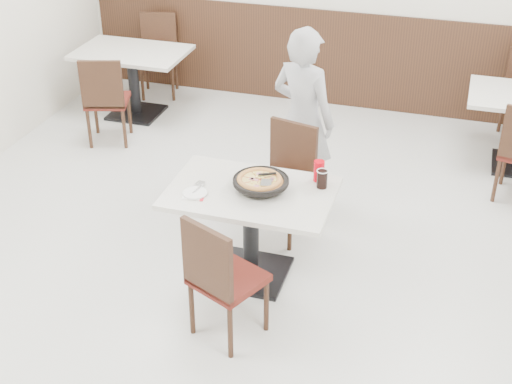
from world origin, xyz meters
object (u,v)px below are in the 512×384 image
(pizza_pan, at_px, (261,184))
(diner_person, at_px, (303,120))
(side_plate, at_px, (195,193))
(bg_chair_left_far, at_px, (158,57))
(bg_chair_left_near, at_px, (107,98))
(main_table, at_px, (251,234))
(chair_far, at_px, (282,184))
(red_cup, at_px, (319,171))
(chair_near, at_px, (228,276))
(bg_table_left, at_px, (134,83))
(cola_glass, at_px, (322,179))
(pizza, at_px, (259,182))

(pizza_pan, bearing_deg, diner_person, 88.33)
(side_plate, xyz_separation_m, bg_chair_left_far, (-1.76, 3.28, -0.28))
(pizza_pan, relative_size, bg_chair_left_near, 0.39)
(main_table, distance_m, bg_chair_left_near, 2.79)
(chair_far, xyz_separation_m, red_cup, (0.37, -0.33, 0.35))
(main_table, xyz_separation_m, bg_chair_left_far, (-2.12, 3.12, 0.10))
(chair_near, height_order, pizza_pan, chair_near)
(main_table, distance_m, bg_chair_left_far, 3.77)
(bg_table_left, bearing_deg, chair_near, -55.17)
(side_plate, relative_size, cola_glass, 1.36)
(side_plate, distance_m, diner_person, 1.42)
(side_plate, bearing_deg, bg_chair_left_near, 131.52)
(red_cup, xyz_separation_m, diner_person, (-0.34, 0.89, -0.02))
(cola_glass, relative_size, bg_chair_left_near, 0.14)
(main_table, xyz_separation_m, pizza_pan, (0.07, 0.04, 0.42))
(chair_far, height_order, diner_person, diner_person)
(chair_near, bearing_deg, cola_glass, 88.25)
(pizza_pan, relative_size, diner_person, 0.23)
(pizza, distance_m, bg_chair_left_near, 2.82)
(chair_near, bearing_deg, bg_table_left, 149.29)
(red_cup, bearing_deg, bg_table_left, 139.49)
(cola_glass, relative_size, bg_table_left, 0.11)
(chair_near, height_order, bg_chair_left_far, same)
(cola_glass, relative_size, diner_person, 0.08)
(main_table, height_order, bg_chair_left_far, bg_chair_left_far)
(chair_near, distance_m, red_cup, 1.09)
(bg_chair_left_far, bearing_deg, bg_chair_left_near, 74.17)
(main_table, relative_size, side_plate, 6.80)
(pizza_pan, height_order, bg_chair_left_near, bg_chair_left_near)
(pizza_pan, height_order, diner_person, diner_person)
(pizza, bearing_deg, chair_far, 88.59)
(main_table, height_order, bg_chair_left_near, bg_chair_left_near)
(pizza_pan, relative_size, bg_table_left, 0.31)
(diner_person, height_order, bg_chair_left_far, diner_person)
(pizza, xyz_separation_m, cola_glass, (0.43, 0.16, 0.00))
(main_table, relative_size, pizza, 3.41)
(side_plate, bearing_deg, red_cup, 29.58)
(chair_near, relative_size, diner_person, 0.59)
(side_plate, xyz_separation_m, diner_person, (0.47, 1.34, 0.05))
(chair_far, height_order, red_cup, chair_far)
(chair_far, bearing_deg, main_table, 97.60)
(red_cup, bearing_deg, cola_glass, -63.93)
(main_table, bearing_deg, side_plate, -155.93)
(main_table, relative_size, cola_glass, 9.23)
(bg_chair_left_far, bearing_deg, chair_far, 115.13)
(chair_near, distance_m, bg_chair_left_far, 4.37)
(main_table, height_order, cola_glass, cola_glass)
(chair_near, relative_size, bg_table_left, 0.79)
(bg_table_left, bearing_deg, pizza, -48.12)
(chair_near, xyz_separation_m, bg_chair_left_far, (-2.18, 3.78, 0.00))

